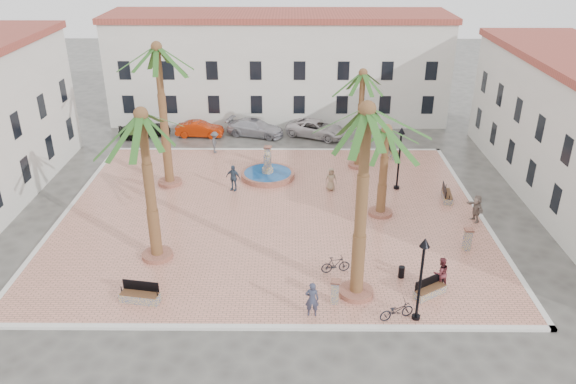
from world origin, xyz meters
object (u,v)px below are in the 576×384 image
at_px(litter_bin, 401,272).
at_px(bicycle_b, 336,265).
at_px(palm_ne, 362,84).
at_px(palm_sw, 143,132).
at_px(pedestrian_fountain_b, 233,178).
at_px(car_red, 200,129).
at_px(pedestrian_fountain_a, 331,179).
at_px(bench_e, 447,196).
at_px(bench_se, 430,291).
at_px(bicycle_a, 397,310).
at_px(bench_ne, 392,152).
at_px(car_white, 317,129).
at_px(palm_nw, 158,62).
at_px(fountain, 268,174).
at_px(bollard_n, 268,155).
at_px(car_silver, 255,128).
at_px(palm_e, 386,142).
at_px(cyclist_a, 312,299).
at_px(lamppost_s, 422,265).
at_px(car_black, 145,128).
at_px(bollard_se, 335,291).
at_px(lamppost_e, 400,148).
at_px(palm_s, 366,131).
at_px(cyclist_b, 441,273).
at_px(pedestrian_east, 476,208).
at_px(bench_s, 140,296).
at_px(bollard_e, 468,239).
at_px(pedestrian_north, 215,142).

xyz_separation_m(litter_bin, bicycle_b, (-3.35, 0.44, 0.15)).
bearing_deg(palm_ne, palm_sw, -133.90).
bearing_deg(palm_sw, pedestrian_fountain_b, 68.59).
xyz_separation_m(litter_bin, car_red, (-13.53, 21.43, 0.20)).
bearing_deg(pedestrian_fountain_a, bench_e, -17.62).
height_order(bench_se, bicycle_a, bench_se).
bearing_deg(bench_ne, car_white, 41.68).
height_order(palm_nw, pedestrian_fountain_b, palm_nw).
distance_m(fountain, bollard_n, 2.30).
bearing_deg(litter_bin, car_silver, 112.05).
xyz_separation_m(palm_e, bollard_n, (-7.33, 7.83, -4.04)).
relative_size(cyclist_a, car_white, 0.34).
bearing_deg(pedestrian_fountain_a, cyclist_a, -104.25).
bearing_deg(palm_ne, car_silver, 138.74).
xyz_separation_m(lamppost_s, pedestrian_fountain_b, (-9.68, 13.73, -1.98)).
bearing_deg(car_black, palm_e, -150.83).
height_order(bollard_se, bollard_n, bollard_n).
bearing_deg(bollard_se, lamppost_e, 68.33).
height_order(bollard_n, cyclist_a, cyclist_a).
bearing_deg(fountain, palm_e, -37.59).
bearing_deg(car_black, palm_s, -167.72).
xyz_separation_m(bollard_n, pedestrian_fountain_b, (-2.17, -4.39, 0.14)).
bearing_deg(bollard_n, bench_se, -62.40).
height_order(palm_sw, lamppost_s, palm_sw).
relative_size(bollard_se, bollard_n, 0.85).
distance_m(bench_ne, bicycle_b, 17.26).
bearing_deg(bicycle_a, palm_ne, -19.69).
bearing_deg(bollard_se, palm_e, 69.20).
bearing_deg(pedestrian_fountain_b, bench_e, 16.42).
xyz_separation_m(palm_ne, car_white, (-2.81, 6.87, -5.69)).
relative_size(cyclist_b, pedestrian_east, 0.97).
xyz_separation_m(bench_s, bollard_n, (5.47, 16.91, 0.48)).
xyz_separation_m(lamppost_e, cyclist_b, (0.19, -11.52, -2.15)).
bearing_deg(bollard_se, cyclist_a, -140.33).
bearing_deg(bicycle_b, car_red, 14.36).
xyz_separation_m(car_red, car_white, (10.02, 0.01, 0.06)).
relative_size(palm_ne, bench_s, 3.69).
distance_m(bicycle_a, car_black, 30.25).
xyz_separation_m(lamppost_s, bollard_e, (4.00, 6.08, -2.22)).
bearing_deg(bench_ne, litter_bin, 163.51).
distance_m(bicycle_a, car_silver, 26.24).
distance_m(bench_ne, lamppost_e, 6.70).
xyz_separation_m(cyclist_a, car_black, (-13.55, 24.50, -0.30)).
height_order(lamppost_e, bollard_n, lamppost_e).
xyz_separation_m(palm_ne, bollard_n, (-6.73, 0.21, -5.49)).
relative_size(lamppost_s, car_white, 0.83).
relative_size(bench_ne, car_red, 0.52).
bearing_deg(palm_nw, fountain, 9.57).
relative_size(bollard_e, pedestrian_north, 0.75).
height_order(bench_ne, bollard_n, bollard_n).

